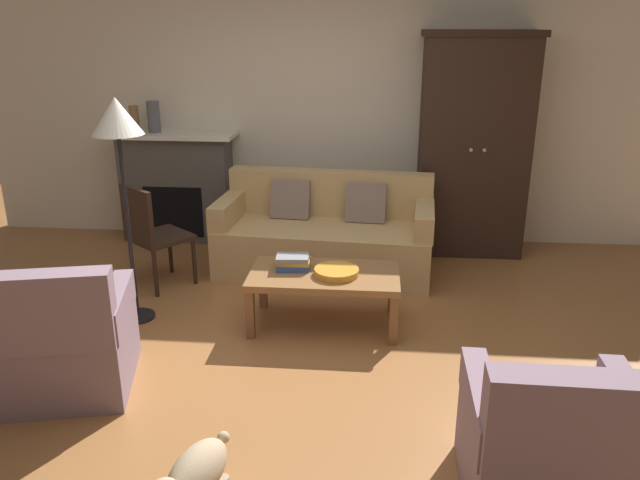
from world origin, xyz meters
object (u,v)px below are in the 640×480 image
Objects in this scene: fruit_bowl at (337,272)px; side_chair_wooden at (151,230)px; armchair_near_right at (554,455)px; couch at (325,236)px; floor_lamp at (118,130)px; armchair_near_left at (63,343)px; armoire at (473,145)px; fireplace at (177,186)px; coffee_table at (324,279)px; book_stack at (293,262)px; mantel_vase_bronze at (134,119)px; dog at (194,477)px; mantel_vase_slate at (154,117)px.

fruit_bowl is 1.71m from side_chair_wooden.
couch is at bearing 113.55° from armchair_near_right.
couch is 1.18m from fruit_bowl.
fruit_bowl is at bearing -0.57° from floor_lamp.
armoire is at bearing 44.89° from armchair_near_left.
fireplace is 2.50m from coffee_table.
floor_lamp reaches higher than couch.
book_stack is 1.67m from armchair_near_left.
mantel_vase_bronze is at bearing 160.32° from couch.
armchair_near_left is 1.48m from dog.
mantel_vase_slate reaches higher than side_chair_wooden.
armoire is 1.25× the size of floor_lamp.
armchair_near_right is 3.60m from side_chair_wooden.
mantel_vase_bronze is at bearing 138.39° from coffee_table.
side_chair_wooden is (-1.27, 0.52, 0.04)m from book_stack.
couch is 2.25× the size of armchair_near_right.
armchair_near_right is at bearing -51.83° from fireplace.
fruit_bowl is (0.18, -1.16, 0.13)m from couch.
fruit_bowl is 0.35× the size of armchair_near_left.
armchair_near_left is 1.67× the size of dog.
book_stack is 2.65m from mantel_vase_bronze.
armchair_near_right is (1.27, -2.92, -0.00)m from couch.
couch reaches higher than fruit_bowl.
armchair_near_right is 3.37m from floor_lamp.
couch is 3.14m from dog.
mantel_vase_bronze reaches higher than couch.
side_chair_wooden is at bearing -66.44° from mantel_vase_bronze.
book_stack is (-0.16, -1.07, 0.16)m from couch.
couch is 2.13m from mantel_vase_slate.
dog is at bearing -62.63° from floor_lamp.
couch is 1.12m from coffee_table.
armchair_near_right is (1.43, -1.85, -0.16)m from book_stack.
floor_lamp reaches higher than side_chair_wooden.
coffee_table is at bearing -47.74° from fireplace.
coffee_table is at bearing -85.76° from couch.
book_stack is 0.29× the size of armchair_near_right.
armchair_near_left is (0.54, -2.84, -0.94)m from mantel_vase_bronze.
floor_lamp is at bearing -179.12° from coffee_table.
coffee_table is at bearing 157.84° from fruit_bowl.
mantel_vase_bronze reaches higher than fruit_bowl.
mantel_vase_bronze is 0.47× the size of dog.
couch reaches higher than coffee_table.
dog is at bearing -104.54° from fruit_bowl.
armoire is 3.14m from mantel_vase_slate.
armchair_near_left is at bearing -140.03° from book_stack.
mantel_vase_slate is at bearing 96.90° from armchair_near_left.
fireplace reaches higher than armchair_near_right.
coffee_table is 2.75m from mantel_vase_slate.
fireplace is 2.07m from floor_lamp.
side_chair_wooden reaches higher than armchair_near_right.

